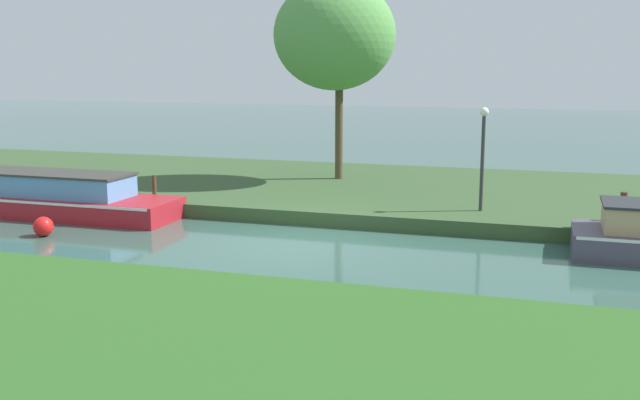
# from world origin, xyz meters

# --- Properties ---
(ground_plane) EXTENTS (120.00, 120.00, 0.00)m
(ground_plane) POSITION_xyz_m (0.00, 0.00, 0.00)
(ground_plane) COLOR #355A4F
(riverbank_far) EXTENTS (72.00, 10.00, 0.40)m
(riverbank_far) POSITION_xyz_m (0.00, 7.00, 0.20)
(riverbank_far) COLOR #35502C
(riverbank_far) RESTS_ON ground_plane
(riverbank_near) EXTENTS (72.00, 10.00, 0.40)m
(riverbank_near) POSITION_xyz_m (0.00, -9.00, 0.20)
(riverbank_near) COLOR #2C5B22
(riverbank_near) RESTS_ON ground_plane
(red_barge) EXTENTS (9.93, 2.02, 1.90)m
(red_barge) POSITION_xyz_m (-9.14, 1.20, 0.58)
(red_barge) COLOR #AD1E27
(red_barge) RESTS_ON ground_plane
(willow_tree_left) EXTENTS (4.04, 3.77, 6.66)m
(willow_tree_left) POSITION_xyz_m (-1.21, 7.35, 5.24)
(willow_tree_left) COLOR brown
(willow_tree_left) RESTS_ON riverbank_far
(lamp_post) EXTENTS (0.24, 0.24, 2.78)m
(lamp_post) POSITION_xyz_m (4.04, 3.59, 2.16)
(lamp_post) COLOR #333338
(lamp_post) RESTS_ON riverbank_far
(mooring_post_near) EXTENTS (0.12, 0.12, 0.73)m
(mooring_post_near) POSITION_xyz_m (-5.19, 2.34, 0.77)
(mooring_post_near) COLOR #47351F
(mooring_post_near) RESTS_ON riverbank_far
(mooring_post_far) EXTENTS (0.16, 0.16, 0.90)m
(mooring_post_far) POSITION_xyz_m (7.51, 2.34, 0.85)
(mooring_post_far) COLOR #47322A
(mooring_post_far) RESTS_ON riverbank_far
(channel_buoy) EXTENTS (0.50, 0.50, 0.50)m
(channel_buoy) POSITION_xyz_m (-6.39, -1.11, 0.25)
(channel_buoy) COLOR red
(channel_buoy) RESTS_ON ground_plane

